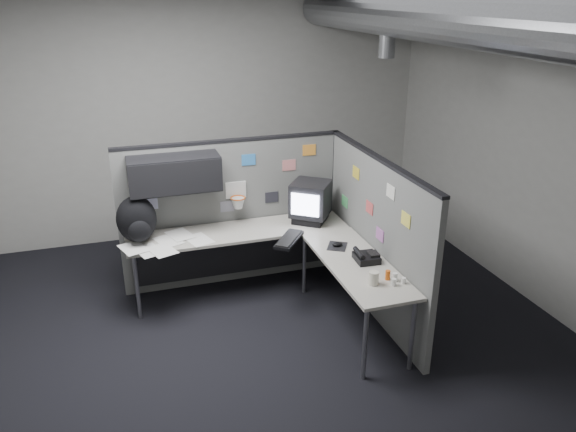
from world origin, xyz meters
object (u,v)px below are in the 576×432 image
object	(u,v)px
keyboard	(289,239)
backpack	(137,220)
desk	(268,248)
monitor	(311,201)
phone	(366,257)

from	to	relation	value
keyboard	backpack	bearing A→B (deg)	154.82
desk	backpack	distance (m)	1.34
monitor	keyboard	distance (m)	0.62
desk	keyboard	xyz separation A→B (m)	(0.18, -0.14, 0.14)
keyboard	desk	bearing A→B (deg)	134.05
desk	backpack	bearing A→B (deg)	166.60
desk	monitor	size ratio (longest dim) A/B	4.32
monitor	backpack	size ratio (longest dim) A/B	1.12
keyboard	backpack	world-z (taller)	backpack
phone	backpack	distance (m)	2.26
keyboard	phone	xyz separation A→B (m)	(0.55, -0.64, 0.02)
monitor	keyboard	bearing A→B (deg)	-139.70
desk	phone	world-z (taller)	phone
monitor	phone	xyz separation A→B (m)	(0.16, -1.08, -0.19)
monitor	phone	size ratio (longest dim) A/B	2.22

